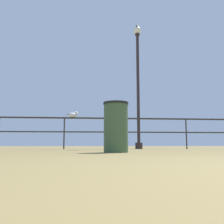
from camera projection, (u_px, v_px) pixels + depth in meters
name	position (u px, v px, depth m)	size (l,w,h in m)	color
pier_railing	(127.00, 126.00, 8.64)	(21.02, 0.05, 1.06)	#302924
lamppost_center	(138.00, 80.00, 9.18)	(0.28, 0.28, 4.60)	#2D2224
seagull_on_rail	(73.00, 114.00, 8.53)	(0.41, 0.29, 0.21)	silver
trash_bin	(116.00, 127.00, 4.73)	(0.47, 0.47, 0.94)	#385131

